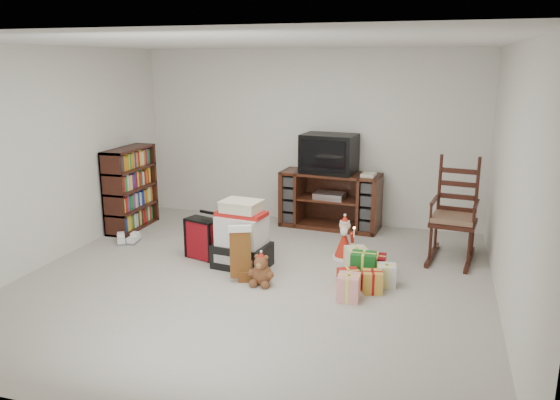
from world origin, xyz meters
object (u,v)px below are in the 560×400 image
(mrs_claus_figurine, at_px, (255,235))
(sneaker_pair, at_px, (127,240))
(red_suitcase, at_px, (203,238))
(santa_figurine, at_px, (344,242))
(rocking_chair, at_px, (453,223))
(gift_cluster, at_px, (366,274))
(crt_television, at_px, (329,154))
(tv_stand, at_px, (330,200))
(teddy_bear, at_px, (262,272))
(bookshelf, at_px, (131,190))
(gift_pile, at_px, (242,239))

(mrs_claus_figurine, relative_size, sneaker_pair, 1.71)
(red_suitcase, height_order, santa_figurine, red_suitcase)
(rocking_chair, xyz_separation_m, sneaker_pair, (-4.07, -0.63, -0.39))
(gift_cluster, relative_size, crt_television, 1.25)
(mrs_claus_figurine, bearing_deg, tv_stand, 62.90)
(rocking_chair, bearing_deg, sneaker_pair, -163.71)
(tv_stand, relative_size, gift_cluster, 1.46)
(teddy_bear, relative_size, crt_television, 0.42)
(tv_stand, height_order, santa_figurine, tv_stand)
(tv_stand, distance_m, red_suitcase, 2.09)
(rocking_chair, bearing_deg, mrs_claus_figurine, -160.79)
(teddy_bear, height_order, gift_cluster, teddy_bear)
(bookshelf, xyz_separation_m, santa_figurine, (3.13, -0.39, -0.35))
(gift_pile, bearing_deg, rocking_chair, 30.60)
(mrs_claus_figurine, height_order, gift_cluster, mrs_claus_figurine)
(gift_cluster, distance_m, crt_television, 2.29)
(bookshelf, bearing_deg, gift_pile, -25.78)
(red_suitcase, bearing_deg, rocking_chair, 33.43)
(gift_pile, height_order, gift_cluster, gift_pile)
(red_suitcase, distance_m, santa_figurine, 1.71)
(red_suitcase, distance_m, teddy_bear, 1.10)
(bookshelf, bearing_deg, mrs_claus_figurine, -13.30)
(gift_pile, xyz_separation_m, gift_cluster, (1.45, -0.09, -0.22))
(santa_figurine, bearing_deg, bookshelf, 172.92)
(bookshelf, bearing_deg, teddy_bear, -30.44)
(red_suitcase, relative_size, sneaker_pair, 1.66)
(bookshelf, distance_m, sneaker_pair, 0.86)
(gift_cluster, bearing_deg, sneaker_pair, 171.87)
(santa_figurine, distance_m, mrs_claus_figurine, 1.11)
(teddy_bear, relative_size, sneaker_pair, 0.96)
(sneaker_pair, relative_size, gift_cluster, 0.35)
(teddy_bear, bearing_deg, tv_stand, 83.20)
(crt_television, bearing_deg, mrs_claus_figurine, -110.02)
(rocking_chair, bearing_deg, gift_pile, -149.36)
(sneaker_pair, bearing_deg, teddy_bear, -44.48)
(tv_stand, xyz_separation_m, gift_pile, (-0.66, -1.83, -0.06))
(gift_pile, distance_m, sneaker_pair, 1.81)
(bookshelf, distance_m, teddy_bear, 2.85)
(tv_stand, relative_size, red_suitcase, 2.48)
(tv_stand, height_order, bookshelf, bookshelf)
(tv_stand, height_order, rocking_chair, rocking_chair)
(santa_figurine, xyz_separation_m, mrs_claus_figurine, (-1.10, -0.09, 0.02))
(tv_stand, height_order, red_suitcase, tv_stand)
(bookshelf, relative_size, teddy_bear, 3.47)
(red_suitcase, distance_m, sneaker_pair, 1.24)
(red_suitcase, bearing_deg, teddy_bear, -14.42)
(santa_figurine, bearing_deg, mrs_claus_figurine, -175.34)
(rocking_chair, relative_size, mrs_claus_figurine, 2.16)
(rocking_chair, relative_size, santa_figurine, 2.34)
(mrs_claus_figurine, xyz_separation_m, sneaker_pair, (-1.73, -0.15, -0.18))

